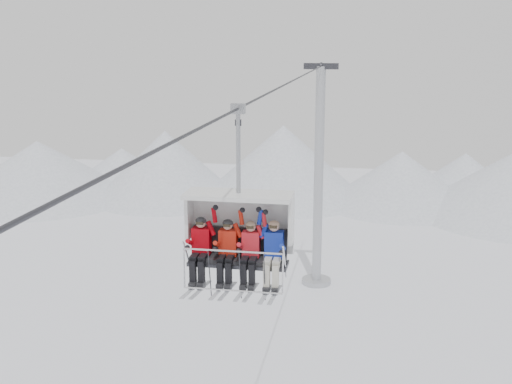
% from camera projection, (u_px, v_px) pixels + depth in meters
% --- Properties ---
extents(ridgeline, '(72.00, 21.00, 7.00)m').
position_uv_depth(ridgeline, '(317.00, 174.00, 58.78)').
color(ridgeline, silver).
rests_on(ridgeline, ground).
extents(lift_tower_right, '(2.00, 1.80, 13.48)m').
position_uv_depth(lift_tower_right, '(318.00, 193.00, 38.61)').
color(lift_tower_right, '#A5A7AC').
rests_on(lift_tower_right, ground).
extents(haul_cable, '(0.06, 50.00, 0.06)m').
position_uv_depth(haul_cable, '(256.00, 99.00, 15.79)').
color(haul_cable, '#2E2F34').
rests_on(haul_cable, lift_tower_left).
extents(chairlift_carrier, '(2.37, 1.17, 3.98)m').
position_uv_depth(chairlift_carrier, '(240.00, 225.00, 14.36)').
color(chairlift_carrier, black).
rests_on(chairlift_carrier, haul_cable).
extents(skier_far_left, '(0.41, 1.69, 1.62)m').
position_uv_depth(skier_far_left, '(200.00, 247.00, 14.32)').
color(skier_far_left, '#AA020C').
rests_on(skier_far_left, chairlift_carrier).
extents(skier_center_left, '(0.40, 1.69, 1.58)m').
position_uv_depth(skier_center_left, '(227.00, 249.00, 14.22)').
color(skier_center_left, red).
rests_on(skier_center_left, chairlift_carrier).
extents(skier_center_right, '(0.39, 1.69, 1.56)m').
position_uv_depth(skier_center_right, '(250.00, 251.00, 14.13)').
color(skier_center_right, red).
rests_on(skier_center_right, chairlift_carrier).
extents(skier_far_right, '(0.41, 1.69, 1.62)m').
position_uv_depth(skier_far_right, '(273.00, 251.00, 14.04)').
color(skier_far_right, '#142CA2').
rests_on(skier_far_right, chairlift_carrier).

